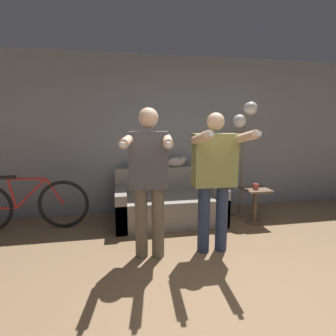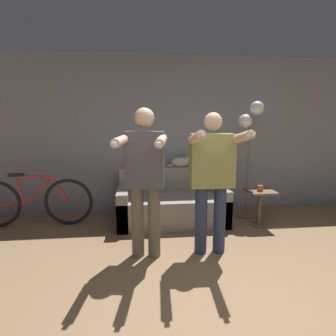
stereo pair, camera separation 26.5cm
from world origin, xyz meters
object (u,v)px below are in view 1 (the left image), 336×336
object	(u,v)px
floor_lamp	(244,129)
couch	(169,204)
person_left	(149,174)
side_table	(255,199)
cup	(256,187)
person_right	(215,173)
cat	(177,162)
bicycle	(25,205)

from	to	relation	value
floor_lamp	couch	bearing A→B (deg)	-175.79
person_left	side_table	distance (m)	1.95
floor_lamp	cup	distance (m)	0.96
person_right	floor_lamp	bearing A→B (deg)	52.94
cat	cup	world-z (taller)	cat
bicycle	couch	bearing A→B (deg)	-0.02
couch	cup	size ratio (longest dim) A/B	19.80
person_right	cat	size ratio (longest dim) A/B	4.01
person_left	floor_lamp	bearing A→B (deg)	44.17
person_left	bicycle	xyz separation A→B (m)	(-1.63, 1.09, -0.60)
couch	side_table	world-z (taller)	couch
side_table	floor_lamp	bearing A→B (deg)	93.19
floor_lamp	cat	bearing A→B (deg)	167.41
cat	bicycle	distance (m)	2.33
side_table	cup	xyz separation A→B (m)	(-0.02, -0.04, 0.20)
bicycle	side_table	bearing A→B (deg)	-5.64
cat	cup	distance (m)	1.30
couch	cat	xyz separation A→B (m)	(0.19, 0.33, 0.62)
person_left	person_right	xyz separation A→B (m)	(0.75, 0.00, -0.01)
couch	cat	bearing A→B (deg)	59.57
person_right	couch	bearing A→B (deg)	107.75
couch	person_left	world-z (taller)	person_left
side_table	person_left	bearing A→B (deg)	-155.99
person_left	person_right	distance (m)	0.75
person_left	side_table	world-z (taller)	person_left
cat	cup	bearing A→B (deg)	-33.22
floor_lamp	bicycle	bearing A→B (deg)	-178.42
person_left	cup	bearing A→B (deg)	32.33
side_table	bicycle	world-z (taller)	bicycle
person_left	bicycle	world-z (taller)	person_left
bicycle	floor_lamp	bearing A→B (deg)	1.58
floor_lamp	bicycle	world-z (taller)	floor_lamp
floor_lamp	side_table	size ratio (longest dim) A/B	3.45
cat	side_table	distance (m)	1.36
cup	bicycle	xyz separation A→B (m)	(-3.31, 0.37, -0.21)
person_right	side_table	size ratio (longest dim) A/B	3.03
couch	bicycle	xyz separation A→B (m)	(-2.06, 0.00, 0.11)
couch	person_right	world-z (taller)	person_right
side_table	cat	bearing A→B (deg)	148.72
couch	person_left	size ratio (longest dim) A/B	0.97
cat	bicycle	size ratio (longest dim) A/B	0.24
side_table	cup	world-z (taller)	cup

